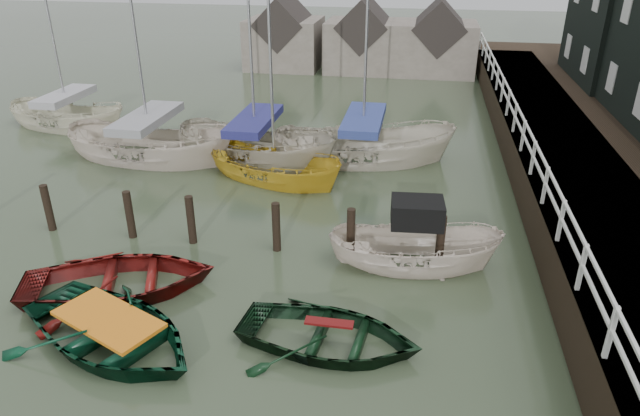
% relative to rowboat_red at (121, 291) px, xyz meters
% --- Properties ---
extents(ground, '(120.00, 120.00, 0.00)m').
position_rel_rowboat_red_xyz_m(ground, '(2.00, -0.40, 0.00)').
color(ground, '#303C26').
rests_on(ground, ground).
extents(pier, '(3.04, 32.00, 2.70)m').
position_rel_rowboat_red_xyz_m(pier, '(11.48, 9.60, 0.71)').
color(pier, black).
rests_on(pier, ground).
extents(mooring_pilings, '(13.72, 0.22, 1.80)m').
position_rel_rowboat_red_xyz_m(mooring_pilings, '(0.89, 2.60, 0.50)').
color(mooring_pilings, black).
rests_on(mooring_pilings, ground).
extents(far_sheds, '(14.00, 4.08, 4.39)m').
position_rel_rowboat_red_xyz_m(far_sheds, '(2.83, 25.60, 1.86)').
color(far_sheds, '#665B51').
rests_on(far_sheds, ground).
extents(rowboat_red, '(5.33, 4.59, 0.93)m').
position_rel_rowboat_red_xyz_m(rowboat_red, '(0.00, 0.00, 0.00)').
color(rowboat_red, '#5D100D').
rests_on(rowboat_red, ground).
extents(rowboat_green, '(5.38, 4.74, 0.92)m').
position_rel_rowboat_red_xyz_m(rowboat_green, '(0.80, -1.88, 0.00)').
color(rowboat_green, black).
rests_on(rowboat_green, ground).
extents(rowboat_dkgreen, '(4.10, 3.13, 0.79)m').
position_rel_rowboat_red_xyz_m(rowboat_dkgreen, '(5.24, -1.10, 0.00)').
color(rowboat_dkgreen, black).
rests_on(rowboat_dkgreen, ground).
extents(motorboat, '(4.49, 1.98, 2.61)m').
position_rel_rowboat_red_xyz_m(motorboat, '(6.86, 2.43, 0.09)').
color(motorboat, beige).
rests_on(motorboat, ground).
extents(sailboat_a, '(7.14, 3.35, 12.21)m').
position_rel_rowboat_red_xyz_m(sailboat_a, '(-3.21, 8.57, 0.06)').
color(sailboat_a, beige).
rests_on(sailboat_a, ground).
extents(sailboat_b, '(7.11, 4.26, 11.62)m').
position_rel_rowboat_red_xyz_m(sailboat_b, '(0.75, 9.14, 0.06)').
color(sailboat_b, '#B8B19D').
rests_on(sailboat_b, ground).
extents(sailboat_c, '(5.73, 3.85, 10.03)m').
position_rel_rowboat_red_xyz_m(sailboat_c, '(1.90, 7.46, 0.02)').
color(sailboat_c, gold).
rests_on(sailboat_c, ground).
extents(sailboat_d, '(7.16, 3.54, 12.67)m').
position_rel_rowboat_red_xyz_m(sailboat_d, '(4.73, 9.82, 0.06)').
color(sailboat_d, beige).
rests_on(sailboat_d, ground).
extents(sailboat_e, '(6.30, 3.36, 9.98)m').
position_rel_rowboat_red_xyz_m(sailboat_e, '(-8.51, 11.62, 0.06)').
color(sailboat_e, beige).
rests_on(sailboat_e, ground).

